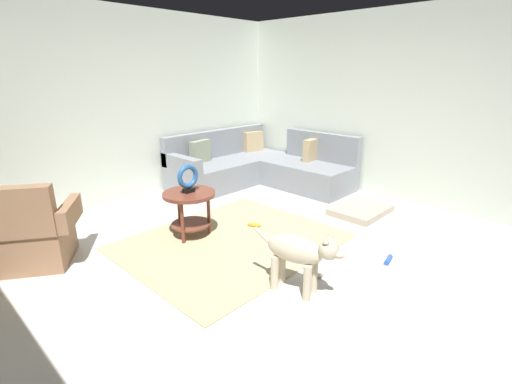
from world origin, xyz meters
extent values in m
cube|color=beige|center=(0.00, 0.00, -0.05)|extent=(6.00, 6.00, 0.10)
cube|color=silver|center=(0.00, 2.94, 1.35)|extent=(6.00, 0.12, 2.70)
cube|color=silver|center=(2.94, 0.00, 1.35)|extent=(0.12, 6.00, 2.70)
cube|color=tan|center=(0.15, 0.70, 0.01)|extent=(2.30, 1.90, 0.01)
cube|color=gray|center=(1.73, 2.41, 0.21)|extent=(2.20, 0.85, 0.42)
cube|color=gray|center=(1.73, 2.76, 0.65)|extent=(2.20, 0.14, 0.46)
cube|color=gray|center=(2.41, 1.28, 0.21)|extent=(0.85, 1.40, 0.42)
cube|color=gray|center=(2.76, 1.28, 0.65)|extent=(0.14, 1.40, 0.46)
cube|color=gray|center=(0.71, 2.41, 0.53)|extent=(0.16, 0.85, 0.22)
cube|color=tan|center=(2.48, 2.61, 0.59)|extent=(0.40, 0.21, 0.39)
cube|color=gray|center=(1.23, 2.61, 0.59)|extent=(0.39, 0.17, 0.38)
cube|color=tan|center=(2.61, 1.38, 0.59)|extent=(0.39, 0.16, 0.38)
cube|color=#936B4C|center=(-1.51, 1.76, 0.20)|extent=(0.83, 0.83, 0.40)
cube|color=#936B4C|center=(-1.65, 1.55, 0.64)|extent=(0.58, 0.45, 0.48)
cube|color=#936B4C|center=(-1.22, 1.57, 0.51)|extent=(0.42, 0.55, 0.22)
cylinder|color=brown|center=(-0.06, 1.17, 0.52)|extent=(0.60, 0.60, 0.04)
cylinder|color=brown|center=(-0.06, 1.17, 0.15)|extent=(0.45, 0.45, 0.02)
cylinder|color=brown|center=(-0.06, 1.38, 0.25)|extent=(0.04, 0.04, 0.50)
cylinder|color=brown|center=(-0.25, 1.06, 0.25)|extent=(0.04, 0.04, 0.50)
cylinder|color=brown|center=(0.12, 1.06, 0.25)|extent=(0.04, 0.04, 0.50)
cube|color=black|center=(-0.06, 1.17, 0.57)|extent=(0.12, 0.08, 0.05)
torus|color=#265999|center=(-0.06, 1.17, 0.73)|extent=(0.28, 0.06, 0.28)
cube|color=#B2A38E|center=(1.98, 0.08, 0.04)|extent=(0.80, 0.60, 0.09)
cylinder|color=beige|center=(-0.02, -0.55, 0.16)|extent=(0.07, 0.07, 0.32)
cylinder|color=beige|center=(-0.16, -0.58, 0.16)|extent=(0.07, 0.07, 0.32)
cylinder|color=beige|center=(-0.09, -0.24, 0.16)|extent=(0.07, 0.07, 0.32)
cylinder|color=beige|center=(-0.23, -0.27, 0.16)|extent=(0.07, 0.07, 0.32)
ellipsoid|color=beige|center=(-0.12, -0.41, 0.40)|extent=(0.33, 0.55, 0.24)
sphere|color=beige|center=(-0.06, -0.70, 0.48)|extent=(0.17, 0.17, 0.17)
ellipsoid|color=beige|center=(-0.04, -0.78, 0.46)|extent=(0.09, 0.13, 0.07)
cone|color=beige|center=(-0.02, -0.68, 0.59)|extent=(0.06, 0.06, 0.07)
cone|color=beige|center=(-0.11, -0.70, 0.59)|extent=(0.06, 0.06, 0.07)
cylinder|color=beige|center=(-0.19, -0.11, 0.44)|extent=(0.08, 0.20, 0.16)
sphere|color=silver|center=(0.21, -0.45, 0.05)|extent=(0.10, 0.10, 0.10)
cylinder|color=blue|center=(0.94, -0.80, 0.03)|extent=(0.18, 0.08, 0.05)
ellipsoid|color=orange|center=(0.62, 0.80, 0.03)|extent=(0.14, 0.19, 0.06)
camera|label=1|loc=(-2.40, -2.12, 1.85)|focal=25.77mm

